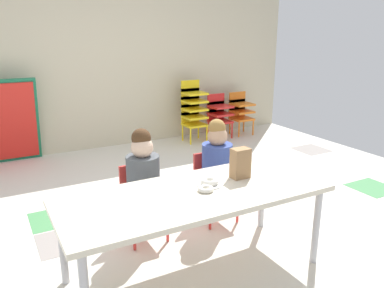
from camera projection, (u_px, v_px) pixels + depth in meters
The scene contains 13 objects.
ground_plane at pixel (167, 218), 3.55m from camera, with size 6.56×5.02×0.02m.
back_wall at pixel (88, 62), 5.31m from camera, with size 6.56×0.10×2.44m, color beige.
craft_table at pixel (195, 199), 2.58m from camera, with size 1.81×0.74×0.61m.
seated_child_near_camera at pixel (143, 175), 3.02m from camera, with size 0.32×0.31×0.92m.
seated_child_middle_seat at pixel (216, 161), 3.33m from camera, with size 0.32×0.31×0.92m.
kid_chair_yellow_stack at pixel (193, 108), 5.85m from camera, with size 0.32×0.30×0.92m.
kid_chair_red_stack at pixel (219, 113), 6.10m from camera, with size 0.32×0.30×0.68m.
kid_chair_orange_stack at pixel (240, 110), 6.29m from camera, with size 0.32×0.30×0.68m.
folded_activity_table at pixel (0, 123), 4.80m from camera, with size 0.90×0.29×1.09m.
paper_bag_brown at pixel (240, 163), 2.78m from camera, with size 0.13×0.09×0.22m, color #9E754C.
paper_plate_near_edge at pixel (210, 184), 2.68m from camera, with size 0.18×0.18×0.01m, color white.
donut_powdered_on_plate at pixel (210, 181), 2.67m from camera, with size 0.12×0.12×0.04m, color white.
donut_powdered_loose at pixel (206, 189), 2.57m from camera, with size 0.11×0.11×0.03m, color white.
Camera 1 is at (-1.33, -2.93, 1.63)m, focal length 36.28 mm.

